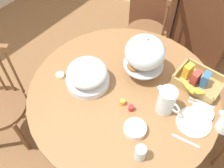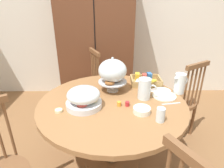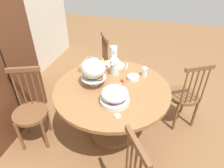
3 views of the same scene
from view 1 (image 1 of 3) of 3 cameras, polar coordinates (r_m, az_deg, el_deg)
name	(u,v)px [view 1 (image 1 of 3)]	position (r m, az deg, el deg)	size (l,w,h in m)	color
ground_plane	(110,138)	(2.37, -0.52, -12.10)	(10.00, 10.00, 0.00)	brown
dining_table	(122,106)	(1.89, 2.38, -5.04)	(1.31, 1.31, 0.74)	olive
windsor_chair_near_window	(2,105)	(2.19, -23.60, -4.29)	(0.46, 0.46, 0.97)	brown
windsor_chair_far_side	(149,34)	(2.58, 8.27, 11.18)	(0.43, 0.44, 0.97)	brown
pastry_stand_with_dome	(145,53)	(1.70, 7.41, 6.84)	(0.28, 0.28, 0.34)	silver
fruit_platter_covered	(87,75)	(1.71, -5.60, 2.02)	(0.30, 0.30, 0.18)	silver
milk_pitcher	(166,102)	(1.61, 12.11, -3.91)	(0.20, 0.11, 0.19)	silver
cereal_basket	(197,81)	(1.82, 18.61, 0.73)	(0.32, 0.30, 0.12)	tan
china_plate_large	(194,122)	(1.67, 17.93, -8.19)	(0.22, 0.22, 0.01)	white
china_plate_small	(202,112)	(1.71, 19.64, -6.05)	(0.15, 0.15, 0.01)	white
cereal_bowl	(135,129)	(1.56, 5.20, -10.07)	(0.14, 0.14, 0.04)	white
drinking_glass	(140,153)	(1.46, 6.40, -15.20)	(0.06, 0.06, 0.11)	silver
butter_dish	(60,75)	(1.84, -11.61, 1.98)	(0.06, 0.06, 0.02)	beige
jam_jar_strawberry	(131,108)	(1.63, 4.34, -5.43)	(0.04, 0.04, 0.04)	#B7282D
jam_jar_apricot	(122,102)	(1.65, 2.38, -4.15)	(0.04, 0.04, 0.04)	orange
table_knife	(200,106)	(1.76, 19.29, -4.67)	(0.17, 0.01, 0.01)	silver
dinner_fork	(202,102)	(1.77, 19.57, -3.95)	(0.17, 0.01, 0.01)	silver
soup_spoon	(186,141)	(1.60, 16.36, -12.14)	(0.17, 0.01, 0.01)	silver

